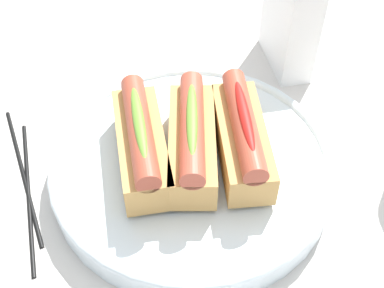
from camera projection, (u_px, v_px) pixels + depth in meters
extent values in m
plane|color=beige|center=(197.00, 157.00, 0.62)|extent=(2.40, 2.40, 0.00)
cylinder|color=silver|center=(192.00, 168.00, 0.59)|extent=(0.32, 0.32, 0.03)
torus|color=silver|center=(192.00, 160.00, 0.58)|extent=(0.32, 0.32, 0.01)
cube|color=tan|center=(142.00, 147.00, 0.56)|extent=(0.16, 0.07, 0.04)
cylinder|color=#A84733|center=(140.00, 129.00, 0.54)|extent=(0.15, 0.05, 0.03)
ellipsoid|color=olive|center=(139.00, 122.00, 0.53)|extent=(0.11, 0.03, 0.01)
cube|color=tan|center=(192.00, 144.00, 0.56)|extent=(0.15, 0.05, 0.04)
cylinder|color=#B24C38|center=(192.00, 126.00, 0.54)|extent=(0.15, 0.03, 0.03)
ellipsoid|color=olive|center=(192.00, 118.00, 0.53)|extent=(0.11, 0.01, 0.01)
cube|color=tan|center=(242.00, 141.00, 0.56)|extent=(0.15, 0.06, 0.04)
cylinder|color=#A84733|center=(244.00, 123.00, 0.54)|extent=(0.15, 0.04, 0.03)
ellipsoid|color=red|center=(244.00, 115.00, 0.54)|extent=(0.11, 0.02, 0.01)
cube|color=white|center=(290.00, 17.00, 0.69)|extent=(0.12, 0.06, 0.15)
cylinder|color=black|center=(28.00, 192.00, 0.58)|extent=(0.22, 0.06, 0.01)
cylinder|color=black|center=(22.00, 172.00, 0.60)|extent=(0.21, 0.08, 0.01)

